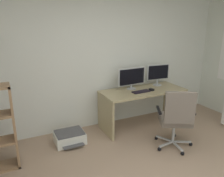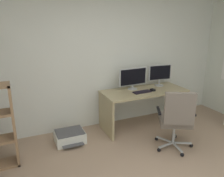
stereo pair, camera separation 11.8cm
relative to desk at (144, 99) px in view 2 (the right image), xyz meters
name	(u,v)px [view 2 (the right image)]	position (x,y,z in m)	size (l,w,h in m)	color
wall_back	(94,54)	(-0.83, 0.47, 0.85)	(5.51, 0.10, 2.78)	silver
desk	(144,99)	(0.00, 0.00, 0.00)	(1.60, 0.68, 0.72)	tan
monitor_main	(133,77)	(-0.16, 0.16, 0.42)	(0.58, 0.18, 0.41)	#B2B5B7
monitor_secondary	(160,73)	(0.45, 0.16, 0.44)	(0.48, 0.18, 0.42)	#B2B5B7
keyboard	(142,92)	(-0.11, -0.10, 0.19)	(0.34, 0.13, 0.02)	black
computer_mouse	(153,90)	(0.13, -0.09, 0.20)	(0.06, 0.10, 0.03)	black
office_chair	(176,117)	(-0.01, -0.96, 0.01)	(0.65, 0.68, 1.01)	#B7BABC
printer	(70,137)	(-1.47, -0.05, -0.44)	(0.49, 0.46, 0.20)	white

